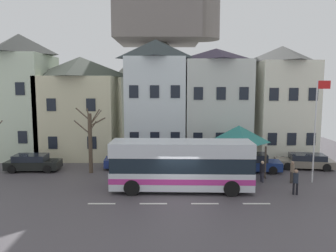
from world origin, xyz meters
TOP-DOWN VIEW (x-y plane):
  - ground_plane at (0.00, -0.00)m, footprint 40.00×60.00m
  - townhouse_00 at (-14.73, 12.23)m, footprint 5.32×6.52m
  - townhouse_01 at (-9.05, 12.36)m, footprint 6.88×6.78m
  - townhouse_02 at (-1.80, 11.69)m, footprint 5.38×5.45m
  - townhouse_03 at (3.95, 12.32)m, footprint 5.90×6.70m
  - townhouse_04 at (10.22, 12.27)m, footprint 5.09×6.60m
  - hilltop_castle at (-2.08, 34.14)m, footprint 32.46×32.46m
  - transit_bus at (0.23, 1.44)m, footprint 9.20×2.84m
  - bus_shelter at (4.87, 5.81)m, footprint 3.60×3.60m
  - parked_car_00 at (-11.55, 6.42)m, footprint 4.21×1.92m
  - parked_car_01 at (10.73, 7.16)m, footprint 4.75×2.41m
  - parked_car_02 at (-3.82, 7.33)m, footprint 4.37×2.22m
  - parked_car_03 at (6.04, 6.26)m, footprint 4.59×2.28m
  - pedestrian_00 at (7.35, 0.49)m, footprint 0.32×0.31m
  - pedestrian_01 at (8.10, 3.04)m, footprint 0.31×0.31m
  - pedestrian_02 at (6.05, 3.25)m, footprint 0.36×0.39m
  - public_bench at (3.93, 7.84)m, footprint 1.41×0.48m
  - flagpole at (9.67, 3.16)m, footprint 0.95×0.10m
  - bare_tree_01 at (-6.70, 5.77)m, footprint 2.48×1.13m

SIDE VIEW (x-z plane):
  - ground_plane at x=0.00m, z-range -0.06..0.00m
  - public_bench at x=3.93m, z-range 0.03..0.90m
  - parked_car_01 at x=10.73m, z-range 0.00..1.20m
  - parked_car_00 at x=-11.55m, z-range -0.01..1.30m
  - parked_car_02 at x=-3.82m, z-range -0.02..1.38m
  - parked_car_03 at x=6.04m, z-range -0.02..1.41m
  - pedestrian_01 at x=8.10m, z-range 0.03..1.58m
  - pedestrian_02 at x=6.05m, z-range 0.06..1.59m
  - pedestrian_00 at x=7.35m, z-range 0.14..1.76m
  - transit_bus at x=0.23m, z-range 0.01..3.26m
  - bare_tree_01 at x=-6.70m, z-range 0.04..5.18m
  - bus_shelter at x=4.87m, z-range 1.18..4.92m
  - flagpole at x=9.67m, z-range 0.56..7.79m
  - townhouse_01 at x=-9.05m, z-range 0.00..9.55m
  - townhouse_03 at x=3.95m, z-range 0.00..10.32m
  - townhouse_04 at x=10.22m, z-range 0.00..10.55m
  - townhouse_02 at x=-1.80m, z-range 0.00..11.09m
  - townhouse_00 at x=-14.73m, z-range 0.00..11.67m
  - hilltop_castle at x=-2.08m, z-range -3.13..19.81m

